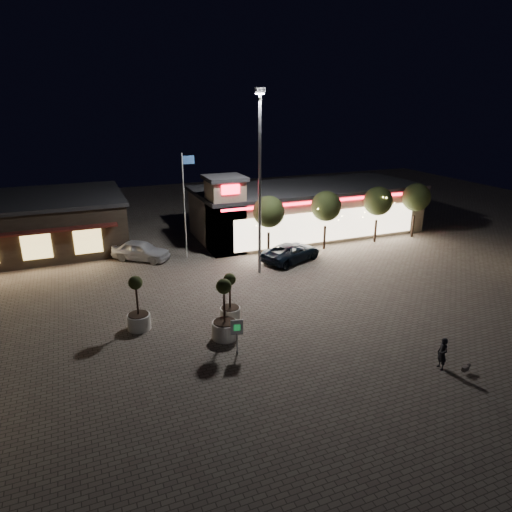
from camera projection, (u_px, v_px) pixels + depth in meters
name	position (u px, v px, depth m)	size (l,w,h in m)	color
ground	(282.00, 327.00, 24.71)	(90.00, 90.00, 0.00)	#696055
retail_building	(303.00, 209.00, 41.20)	(20.40, 8.40, 6.10)	tan
restaurant_building	(18.00, 225.00, 36.47)	(16.40, 11.00, 4.30)	#382D23
floodlight_pole	(260.00, 174.00, 30.11)	(0.60, 0.40, 12.38)	gray
flagpole	(185.00, 198.00, 33.83)	(0.95, 0.10, 8.00)	white
string_tree_a	(269.00, 212.00, 34.58)	(2.42, 2.42, 4.79)	#332319
string_tree_b	(326.00, 206.00, 36.37)	(2.42, 2.42, 4.79)	#332319
string_tree_c	(378.00, 201.00, 38.15)	(2.42, 2.42, 4.79)	#332319
string_tree_d	(416.00, 197.00, 39.58)	(2.42, 2.42, 4.79)	#332319
pickup_truck	(292.00, 252.00, 34.56)	(2.30, 4.98, 1.38)	black
white_sedan	(141.00, 250.00, 34.71)	(1.79, 4.44, 1.51)	silver
pedestrian	(442.00, 354.00, 20.72)	(0.56, 0.37, 1.54)	black
dog	(467.00, 367.00, 20.55)	(0.53, 0.28, 0.29)	#59514C
planter_left	(138.00, 313.00, 24.26)	(1.24, 1.24, 3.04)	beige
planter_mid	(225.00, 320.00, 23.31)	(1.33, 1.33, 3.28)	beige
planter_right	(230.00, 306.00, 25.21)	(1.14, 1.14, 2.81)	beige
valet_sign	(237.00, 330.00, 21.79)	(0.58, 0.22, 1.80)	gray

